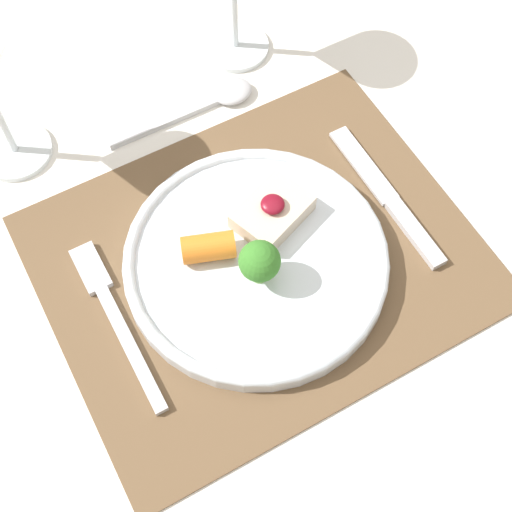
% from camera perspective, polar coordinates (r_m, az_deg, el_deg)
% --- Properties ---
extents(ground_plane, '(8.00, 8.00, 0.00)m').
position_cam_1_polar(ground_plane, '(1.40, 0.14, -14.85)').
color(ground_plane, gray).
extents(dining_table, '(1.20, 1.22, 0.75)m').
position_cam_1_polar(dining_table, '(0.77, 0.24, -3.33)').
color(dining_table, white).
rests_on(dining_table, ground_plane).
extents(placemat, '(0.40, 0.33, 0.00)m').
position_cam_1_polar(placemat, '(0.69, 0.27, -0.23)').
color(placemat, brown).
rests_on(placemat, dining_table).
extents(dinner_plate, '(0.25, 0.25, 0.07)m').
position_cam_1_polar(dinner_plate, '(0.67, -0.01, -0.17)').
color(dinner_plate, silver).
rests_on(dinner_plate, placemat).
extents(fork, '(0.02, 0.18, 0.01)m').
position_cam_1_polar(fork, '(0.67, -11.39, -4.43)').
color(fork, silver).
rests_on(fork, placemat).
extents(knife, '(0.02, 0.18, 0.01)m').
position_cam_1_polar(knife, '(0.73, 10.90, 4.11)').
color(knife, silver).
rests_on(knife, placemat).
extents(spoon, '(0.17, 0.04, 0.01)m').
position_cam_1_polar(spoon, '(0.80, -3.55, 12.30)').
color(spoon, silver).
rests_on(spoon, dining_table).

